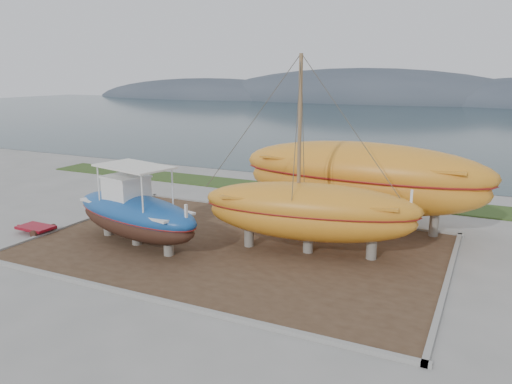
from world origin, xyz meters
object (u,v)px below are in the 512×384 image
at_px(orange_sailboat, 310,157).
at_px(red_trailer, 36,230).
at_px(white_dinghy, 139,210).
at_px(orange_bare_hull, 360,186).
at_px(blue_caique, 135,206).

xyz_separation_m(orange_sailboat, red_trailer, (-13.07, -3.21, -4.10)).
xyz_separation_m(white_dinghy, orange_bare_hull, (10.55, 4.48, 1.41)).
bearing_deg(white_dinghy, orange_bare_hull, 44.86).
height_order(blue_caique, white_dinghy, blue_caique).
height_order(blue_caique, orange_bare_hull, orange_bare_hull).
bearing_deg(orange_sailboat, white_dinghy, 168.90).
height_order(white_dinghy, red_trailer, white_dinghy).
height_order(blue_caique, orange_sailboat, orange_sailboat).
bearing_deg(red_trailer, orange_sailboat, 14.88).
bearing_deg(red_trailer, white_dinghy, 46.96).
distance_m(white_dinghy, orange_bare_hull, 11.55).
relative_size(white_dinghy, red_trailer, 1.73).
xyz_separation_m(blue_caique, orange_sailboat, (7.42, 2.45, 2.38)).
distance_m(orange_bare_hull, red_trailer, 16.34).
relative_size(blue_caique, orange_sailboat, 0.81).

